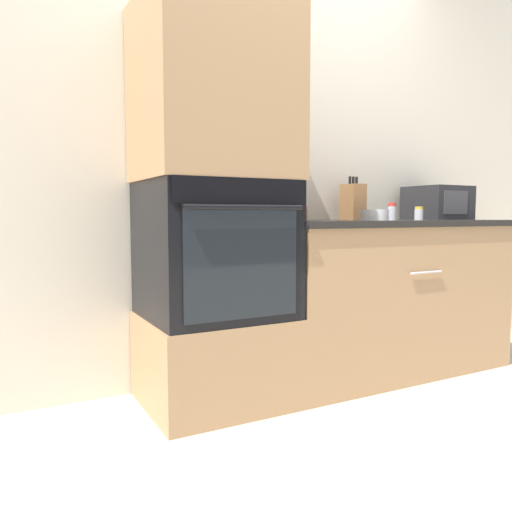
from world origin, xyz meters
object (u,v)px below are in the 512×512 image
(bowl, at_px, (374,215))
(condiment_jar_mid, at_px, (419,213))
(wall_oven, at_px, (215,249))
(condiment_jar_far, at_px, (280,213))
(condiment_jar_near, at_px, (392,212))
(condiment_jar_back, at_px, (304,213))
(microwave, at_px, (437,203))
(knife_block, at_px, (353,202))

(bowl, bearing_deg, condiment_jar_mid, 7.60)
(wall_oven, distance_m, bowl, 0.94)
(condiment_jar_far, bearing_deg, wall_oven, -156.12)
(condiment_jar_near, xyz_separation_m, condiment_jar_back, (-0.47, 0.19, -0.01))
(bowl, bearing_deg, condiment_jar_far, 145.57)
(wall_oven, bearing_deg, bowl, -4.63)
(bowl, relative_size, condiment_jar_near, 1.58)
(microwave, xyz_separation_m, knife_block, (-0.62, 0.08, 0.00))
(wall_oven, relative_size, condiment_jar_near, 6.60)
(microwave, height_order, condiment_jar_back, microwave)
(condiment_jar_mid, bearing_deg, condiment_jar_far, 163.63)
(microwave, relative_size, condiment_jar_back, 4.22)
(microwave, bearing_deg, knife_block, 172.84)
(knife_block, distance_m, condiment_jar_near, 0.25)
(microwave, height_order, knife_block, knife_block)
(wall_oven, relative_size, knife_block, 2.55)
(condiment_jar_near, bearing_deg, condiment_jar_mid, 7.49)
(condiment_jar_near, height_order, condiment_jar_mid, condiment_jar_near)
(knife_block, relative_size, condiment_jar_near, 2.59)
(microwave, relative_size, bowl, 2.11)
(condiment_jar_mid, xyz_separation_m, condiment_jar_back, (-0.71, 0.16, -0.00))
(bowl, bearing_deg, condiment_jar_near, 7.79)
(wall_oven, distance_m, condiment_jar_mid, 1.32)
(condiment_jar_far, xyz_separation_m, condiment_jar_back, (0.10, -0.08, 0.00))
(condiment_jar_mid, relative_size, condiment_jar_back, 1.01)
(condiment_jar_near, distance_m, condiment_jar_mid, 0.25)
(knife_block, relative_size, condiment_jar_far, 3.36)
(condiment_jar_back, bearing_deg, condiment_jar_near, -21.83)
(bowl, bearing_deg, wall_oven, 175.37)
(knife_block, relative_size, condiment_jar_back, 3.27)
(wall_oven, bearing_deg, microwave, 3.27)
(knife_block, bearing_deg, bowl, -101.26)
(microwave, height_order, bowl, microwave)
(wall_oven, bearing_deg, condiment_jar_near, -2.91)
(wall_oven, xyz_separation_m, condiment_jar_mid, (1.31, -0.02, 0.17))
(microwave, distance_m, condiment_jar_far, 1.10)
(microwave, relative_size, condiment_jar_near, 3.34)
(condiment_jar_near, bearing_deg, knife_block, 113.99)
(wall_oven, distance_m, knife_block, 1.01)
(wall_oven, relative_size, condiment_jar_back, 8.33)
(bowl, height_order, condiment_jar_back, condiment_jar_back)
(wall_oven, relative_size, condiment_jar_mid, 8.25)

